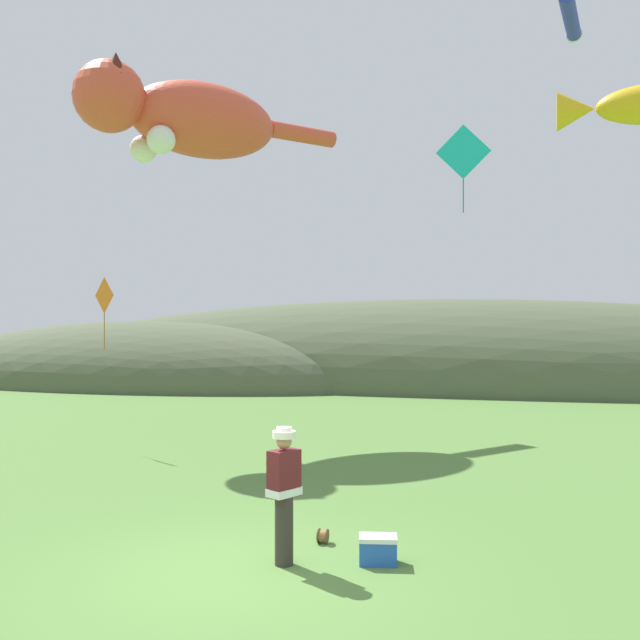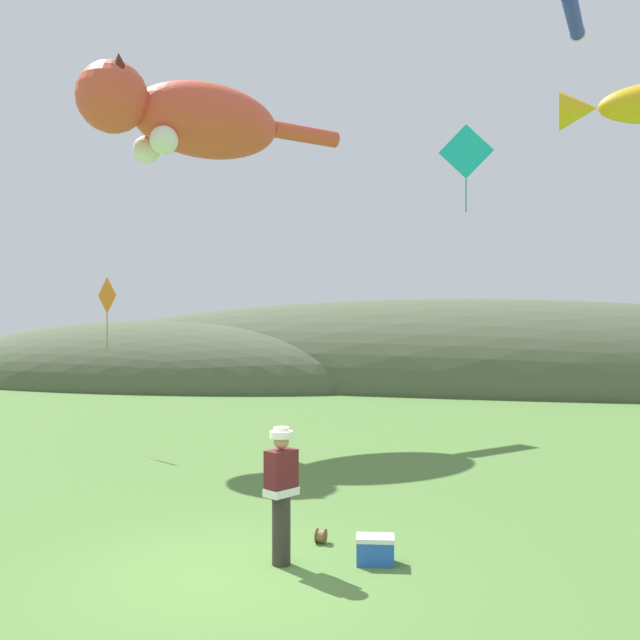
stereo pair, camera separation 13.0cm
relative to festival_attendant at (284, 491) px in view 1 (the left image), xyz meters
The scene contains 10 objects.
ground_plane 1.17m from the festival_attendant, 133.45° to the right, with size 120.00×120.00×0.00m, color #517A38.
distant_hill_ridge 25.12m from the festival_attendant, 98.54° to the left, with size 50.51×13.80×8.21m.
festival_attendant is the anchor object (origin of this frame).
kite_spool 1.32m from the festival_attendant, 74.94° to the left, with size 0.14×0.21×0.21m.
picnic_cooler 1.44m from the festival_attendant, 16.97° to the left, with size 0.54×0.41×0.36m.
kite_giant_cat 13.90m from the festival_attendant, 122.13° to the left, with size 5.84×6.70×2.50m.
kite_fish_windsock 11.62m from the festival_attendant, 54.72° to the left, with size 3.27×1.04×0.99m.
kite_tube_streamer 14.51m from the festival_attendant, 66.83° to the left, with size 0.78×2.56×0.44m.
kite_diamond_teal 12.72m from the festival_attendant, 81.56° to the left, with size 1.46×0.08×2.36m.
kite_diamond_orange 10.32m from the festival_attendant, 134.79° to the left, with size 0.79×0.46×1.80m.
Camera 1 is at (3.29, -8.25, 3.18)m, focal length 40.00 mm.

